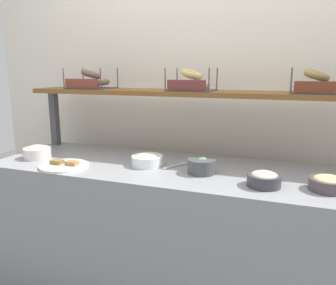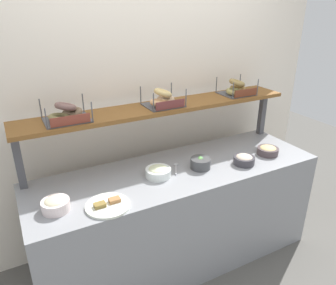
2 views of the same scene
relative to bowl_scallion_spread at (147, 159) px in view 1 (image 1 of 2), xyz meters
name	(u,v)px [view 1 (image 1 of 2)]	position (x,y,z in m)	size (l,w,h in m)	color
back_wall	(201,100)	(0.18, 0.57, 0.31)	(3.44, 0.06, 2.40)	white
deli_counter	(176,234)	(0.18, 0.02, -0.46)	(2.24, 0.70, 0.85)	gray
shelf_riser_left	(55,119)	(-0.88, 0.29, 0.16)	(0.05, 0.05, 0.40)	#4C4C51
upper_shelf	(190,93)	(0.18, 0.29, 0.38)	(2.20, 0.32, 0.03)	brown
bowl_scallion_spread	(147,159)	(0.00, 0.00, 0.00)	(0.19, 0.19, 0.08)	white
bowl_potato_salad	(37,152)	(-0.73, -0.08, 0.00)	(0.17, 0.17, 0.09)	silver
bowl_hummus	(328,183)	(0.97, -0.09, 0.00)	(0.17, 0.17, 0.07)	#4B3E40
bowl_tuna_salad	(264,179)	(0.68, -0.14, 0.00)	(0.17, 0.17, 0.08)	#39373D
bowl_veggie_mix	(202,165)	(0.34, -0.04, 0.01)	(0.15, 0.15, 0.09)	#444547
serving_plate_white	(64,165)	(-0.45, -0.19, -0.03)	(0.28, 0.28, 0.04)	white
serving_spoon_near_plate	(179,165)	(0.18, 0.06, -0.03)	(0.11, 0.16, 0.01)	#B7B7BC
bagel_basket_poppy	(91,82)	(-0.54, 0.28, 0.44)	(0.30, 0.25, 0.14)	#4C4C51
bagel_basket_plain	(191,83)	(0.19, 0.28, 0.44)	(0.28, 0.24, 0.14)	#4C4C51
bagel_basket_everything	(316,85)	(0.90, 0.29, 0.44)	(0.28, 0.26, 0.14)	#4C4C51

